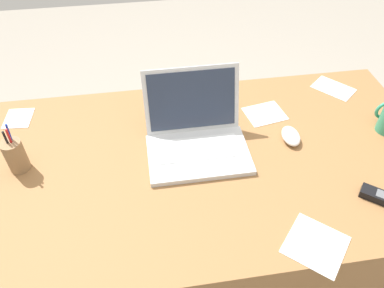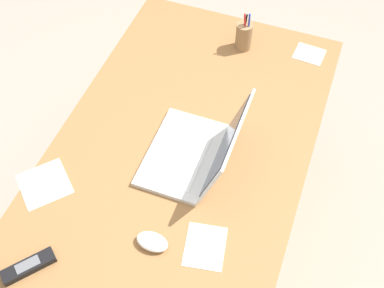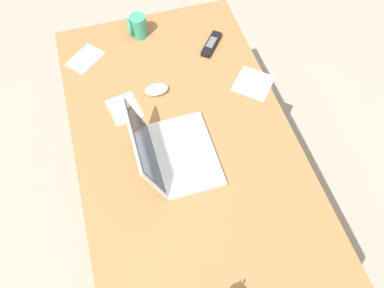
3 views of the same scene
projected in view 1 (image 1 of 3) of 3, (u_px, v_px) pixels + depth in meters
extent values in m
plane|color=gray|center=(204.00, 267.00, 1.78)|extent=(6.00, 6.00, 0.00)
cube|color=olive|center=(207.00, 222.00, 1.52)|extent=(1.57, 0.86, 0.74)
cube|color=silver|center=(199.00, 155.00, 1.26)|extent=(0.34, 0.22, 0.02)
cube|color=silver|center=(198.00, 148.00, 1.27)|extent=(0.28, 0.11, 0.00)
cube|color=silver|center=(202.00, 168.00, 1.21)|extent=(0.09, 0.05, 0.00)
cube|color=silver|center=(192.00, 100.00, 1.29)|extent=(0.33, 0.08, 0.22)
cube|color=#283347|center=(192.00, 100.00, 1.28)|extent=(0.30, 0.06, 0.19)
ellipsoid|color=white|center=(291.00, 136.00, 1.32)|extent=(0.06, 0.10, 0.03)
cylinder|color=olive|center=(16.00, 156.00, 1.19)|extent=(0.06, 0.06, 0.11)
cylinder|color=#1933B2|center=(12.00, 143.00, 1.17)|extent=(0.02, 0.01, 0.15)
cylinder|color=black|center=(10.00, 149.00, 1.17)|extent=(0.01, 0.01, 0.14)
cylinder|color=red|center=(13.00, 146.00, 1.17)|extent=(0.02, 0.02, 0.15)
cube|color=white|center=(333.00, 88.00, 1.55)|extent=(0.18, 0.19, 0.00)
cube|color=white|center=(265.00, 114.00, 1.43)|extent=(0.16, 0.14, 0.00)
cube|color=white|center=(18.00, 118.00, 1.41)|extent=(0.11, 0.12, 0.00)
cube|color=white|center=(316.00, 245.00, 1.03)|extent=(0.21, 0.21, 0.00)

